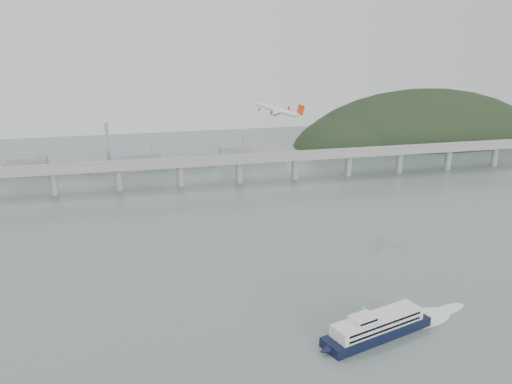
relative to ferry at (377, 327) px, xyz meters
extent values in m
plane|color=slate|center=(-28.43, 50.02, -4.43)|extent=(900.00, 900.00, 0.00)
cube|color=gray|center=(-28.43, 250.02, 15.57)|extent=(800.00, 22.00, 2.20)
cube|color=gray|center=(-28.43, 239.52, 17.57)|extent=(800.00, 0.60, 1.80)
cube|color=gray|center=(-28.43, 260.52, 17.57)|extent=(800.00, 0.60, 1.80)
cylinder|color=gray|center=(-158.43, 250.02, 5.07)|extent=(6.00, 6.00, 21.00)
cylinder|color=gray|center=(-108.43, 250.02, 5.07)|extent=(6.00, 6.00, 21.00)
cylinder|color=gray|center=(-58.43, 250.02, 5.07)|extent=(6.00, 6.00, 21.00)
cylinder|color=gray|center=(-8.43, 250.02, 5.07)|extent=(6.00, 6.00, 21.00)
cylinder|color=gray|center=(41.57, 250.02, 5.07)|extent=(6.00, 6.00, 21.00)
cylinder|color=gray|center=(91.57, 250.02, 5.07)|extent=(6.00, 6.00, 21.00)
cylinder|color=gray|center=(141.57, 250.02, 5.07)|extent=(6.00, 6.00, 21.00)
cylinder|color=gray|center=(191.57, 250.02, 5.07)|extent=(6.00, 6.00, 21.00)
cylinder|color=gray|center=(241.57, 250.02, 5.07)|extent=(6.00, 6.00, 21.00)
ellipsoid|color=black|center=(241.57, 380.02, -22.43)|extent=(320.00, 150.00, 156.00)
ellipsoid|color=black|center=(146.57, 370.02, -16.43)|extent=(140.00, 110.00, 96.00)
ellipsoid|color=black|center=(331.57, 390.02, -29.43)|extent=(220.00, 140.00, 120.00)
cube|color=gray|center=(-178.43, 320.02, -0.43)|extent=(95.67, 20.15, 8.00)
cube|color=gray|center=(-187.93, 320.02, 7.57)|extent=(33.90, 15.02, 8.00)
cylinder|color=gray|center=(-178.43, 320.02, 15.57)|extent=(1.60, 1.60, 14.00)
cube|color=gray|center=(-78.43, 315.02, -0.43)|extent=(110.55, 21.43, 8.00)
cube|color=gray|center=(-89.43, 315.02, 7.57)|extent=(39.01, 16.73, 8.00)
cylinder|color=gray|center=(-78.43, 315.02, 15.57)|extent=(1.60, 1.60, 14.00)
cube|color=gray|center=(11.57, 325.02, -0.43)|extent=(85.00, 13.60, 8.00)
cube|color=gray|center=(3.07, 325.02, 7.57)|extent=(29.75, 11.90, 8.00)
cylinder|color=gray|center=(11.57, 325.02, 15.57)|extent=(1.60, 1.60, 14.00)
cube|color=gray|center=(-118.43, 350.02, 15.57)|extent=(3.00, 3.00, 40.00)
cube|color=gray|center=(-118.43, 340.02, 33.57)|extent=(3.00, 28.00, 3.00)
cube|color=black|center=(0.00, 0.00, -2.33)|extent=(53.90, 27.53, 4.20)
cone|color=black|center=(-27.10, -8.36, -2.33)|extent=(6.26, 5.56, 4.20)
cube|color=white|center=(0.00, 0.00, 2.40)|extent=(45.25, 23.04, 5.25)
cube|color=black|center=(1.56, -5.07, 3.76)|extent=(38.19, 11.93, 1.05)
cube|color=black|center=(1.56, -5.07, 1.24)|extent=(38.19, 11.93, 1.05)
cube|color=black|center=(-1.56, 5.07, 3.76)|extent=(38.19, 11.93, 1.05)
cube|color=black|center=(-1.56, 5.07, 1.24)|extent=(38.19, 11.93, 1.05)
cube|color=white|center=(-8.03, -2.48, 6.39)|extent=(12.20, 10.12, 2.73)
cube|color=black|center=(-6.93, -6.04, 6.39)|extent=(9.07, 2.91, 1.05)
cylinder|color=white|center=(-8.03, -2.48, 9.75)|extent=(0.66, 0.66, 4.20)
ellipsoid|color=white|center=(28.10, 8.67, -4.38)|extent=(33.36, 23.37, 0.21)
ellipsoid|color=white|center=(42.15, 13.01, -4.38)|extent=(23.91, 13.91, 0.21)
cylinder|color=white|center=(-9.77, 129.32, 75.63)|extent=(21.51, 18.61, 8.92)
cone|color=white|center=(-21.01, 137.68, 78.91)|extent=(5.35, 5.17, 4.01)
cone|color=white|center=(1.91, 120.65, 72.68)|extent=(6.04, 5.55, 4.21)
cube|color=white|center=(-9.26, 128.88, 74.55)|extent=(21.51, 27.35, 2.89)
cube|color=white|center=(1.35, 121.11, 73.50)|extent=(8.63, 10.42, 1.42)
cube|color=red|center=(2.68, 120.31, 76.18)|extent=(4.60, 3.16, 6.62)
cylinder|color=red|center=(-7.68, 133.78, 73.38)|extent=(4.52, 4.23, 2.90)
cylinder|color=black|center=(-9.16, 134.88, 73.81)|extent=(1.86, 2.02, 2.09)
cube|color=white|center=(-7.49, 133.69, 74.25)|extent=(2.12, 1.59, 1.57)
cylinder|color=red|center=(-13.49, 125.78, 73.88)|extent=(4.52, 4.23, 2.90)
cylinder|color=black|center=(-14.96, 126.88, 74.31)|extent=(1.86, 2.02, 2.09)
cube|color=white|center=(-13.29, 125.70, 74.76)|extent=(2.12, 1.59, 1.57)
cylinder|color=black|center=(-8.24, 130.92, 72.86)|extent=(0.90, 0.65, 2.19)
cylinder|color=black|center=(-8.45, 131.01, 71.89)|extent=(1.20, 0.96, 1.21)
cylinder|color=black|center=(-10.98, 127.14, 73.09)|extent=(0.90, 0.65, 2.19)
cylinder|color=black|center=(-11.19, 127.23, 72.13)|extent=(1.20, 0.96, 1.21)
cylinder|color=black|center=(-18.74, 135.83, 75.64)|extent=(0.90, 0.65, 2.19)
cylinder|color=black|center=(-18.95, 135.92, 74.68)|extent=(1.20, 0.96, 1.21)
cube|color=red|center=(1.34, 140.09, 74.41)|extent=(1.69, 1.18, 2.44)
cube|color=red|center=(-16.59, 115.38, 75.97)|extent=(1.69, 1.18, 2.44)
camera|label=1|loc=(-98.90, -187.89, 123.59)|focal=38.00mm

